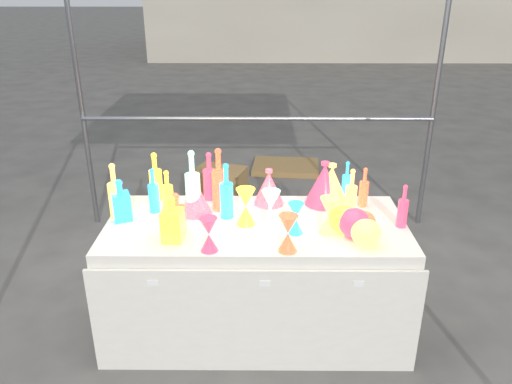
{
  "coord_description": "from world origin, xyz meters",
  "views": [
    {
      "loc": [
        0.02,
        -2.68,
        2.1
      ],
      "look_at": [
        0.0,
        0.0,
        0.95
      ],
      "focal_mm": 35.0,
      "sensor_mm": 36.0,
      "label": 1
    }
  ],
  "objects_px": {
    "lampshade_0": "(195,195)",
    "decanter_0": "(172,218)",
    "display_table": "(256,277)",
    "hourglass_0": "(288,233)",
    "bottle_0": "(155,176)",
    "cardboard_box_closed": "(220,185)",
    "globe_0": "(343,220)"
  },
  "relations": [
    {
      "from": "lampshade_0",
      "to": "decanter_0",
      "type": "bearing_deg",
      "value": -81.51
    },
    {
      "from": "display_table",
      "to": "decanter_0",
      "type": "bearing_deg",
      "value": -155.14
    },
    {
      "from": "hourglass_0",
      "to": "lampshade_0",
      "type": "distance_m",
      "value": 0.72
    },
    {
      "from": "bottle_0",
      "to": "display_table",
      "type": "bearing_deg",
      "value": -28.54
    },
    {
      "from": "display_table",
      "to": "hourglass_0",
      "type": "relative_size",
      "value": 8.76
    },
    {
      "from": "cardboard_box_closed",
      "to": "decanter_0",
      "type": "height_order",
      "value": "decanter_0"
    },
    {
      "from": "bottle_0",
      "to": "hourglass_0",
      "type": "xyz_separation_m",
      "value": [
        0.83,
        -0.69,
        -0.06
      ]
    },
    {
      "from": "cardboard_box_closed",
      "to": "globe_0",
      "type": "bearing_deg",
      "value": -49.27
    },
    {
      "from": "lampshade_0",
      "to": "hourglass_0",
      "type": "bearing_deg",
      "value": -18.35
    },
    {
      "from": "display_table",
      "to": "globe_0",
      "type": "xyz_separation_m",
      "value": [
        0.5,
        -0.1,
        0.45
      ]
    },
    {
      "from": "decanter_0",
      "to": "lampshade_0",
      "type": "relative_size",
      "value": 1.11
    },
    {
      "from": "lampshade_0",
      "to": "globe_0",
      "type": "bearing_deg",
      "value": 6.5
    },
    {
      "from": "display_table",
      "to": "cardboard_box_closed",
      "type": "relative_size",
      "value": 3.84
    },
    {
      "from": "cardboard_box_closed",
      "to": "bottle_0",
      "type": "distance_m",
      "value": 1.81
    },
    {
      "from": "hourglass_0",
      "to": "bottle_0",
      "type": "bearing_deg",
      "value": 140.56
    },
    {
      "from": "display_table",
      "to": "cardboard_box_closed",
      "type": "height_order",
      "value": "display_table"
    },
    {
      "from": "hourglass_0",
      "to": "lampshade_0",
      "type": "relative_size",
      "value": 0.86
    },
    {
      "from": "bottle_0",
      "to": "decanter_0",
      "type": "relative_size",
      "value": 1.18
    },
    {
      "from": "display_table",
      "to": "globe_0",
      "type": "height_order",
      "value": "globe_0"
    },
    {
      "from": "decanter_0",
      "to": "globe_0",
      "type": "relative_size",
      "value": 1.53
    },
    {
      "from": "bottle_0",
      "to": "decanter_0",
      "type": "distance_m",
      "value": 0.61
    },
    {
      "from": "display_table",
      "to": "lampshade_0",
      "type": "xyz_separation_m",
      "value": [
        -0.38,
        0.14,
        0.5
      ]
    },
    {
      "from": "bottle_0",
      "to": "globe_0",
      "type": "relative_size",
      "value": 1.81
    },
    {
      "from": "display_table",
      "to": "cardboard_box_closed",
      "type": "distance_m",
      "value": 2.04
    },
    {
      "from": "bottle_0",
      "to": "decanter_0",
      "type": "bearing_deg",
      "value": -70.83
    },
    {
      "from": "globe_0",
      "to": "lampshade_0",
      "type": "relative_size",
      "value": 0.73
    },
    {
      "from": "bottle_0",
      "to": "lampshade_0",
      "type": "relative_size",
      "value": 1.32
    },
    {
      "from": "bottle_0",
      "to": "lampshade_0",
      "type": "height_order",
      "value": "bottle_0"
    },
    {
      "from": "decanter_0",
      "to": "bottle_0",
      "type": "bearing_deg",
      "value": 113.83
    },
    {
      "from": "decanter_0",
      "to": "globe_0",
      "type": "distance_m",
      "value": 0.97
    },
    {
      "from": "decanter_0",
      "to": "hourglass_0",
      "type": "height_order",
      "value": "decanter_0"
    },
    {
      "from": "globe_0",
      "to": "lampshade_0",
      "type": "height_order",
      "value": "lampshade_0"
    }
  ]
}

